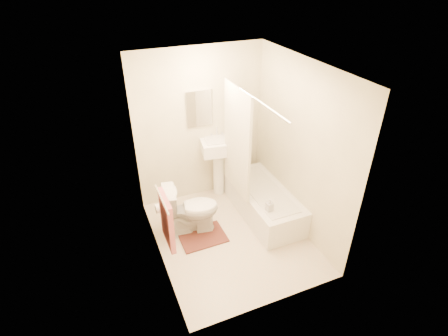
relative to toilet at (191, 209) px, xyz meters
name	(u,v)px	position (x,y,z in m)	size (l,w,h in m)	color
floor	(231,236)	(0.46, -0.34, -0.38)	(2.40, 2.40, 0.00)	beige
ceiling	(233,67)	(0.46, -0.34, 2.02)	(2.40, 2.40, 0.00)	white
wall_back	(200,127)	(0.46, 0.86, 0.82)	(2.00, 0.02, 2.40)	beige
wall_left	(152,181)	(-0.54, -0.34, 0.82)	(0.02, 2.40, 2.40)	beige
wall_right	(300,149)	(1.46, -0.34, 0.82)	(0.02, 2.40, 2.40)	beige
mirror	(200,109)	(0.46, 0.84, 1.12)	(0.40, 0.03, 0.55)	white
curtain_rod	(252,97)	(0.76, -0.24, 1.62)	(0.03, 0.03, 1.70)	silver
shower_curtain	(237,141)	(0.76, 0.16, 0.84)	(0.04, 0.80, 1.55)	silver
towel_bar	(162,199)	(-0.50, -0.59, 0.72)	(0.02, 0.02, 0.60)	silver
towel	(167,221)	(-0.47, -0.59, 0.40)	(0.06, 0.45, 0.66)	#CC7266
toilet_paper	(160,208)	(-0.47, -0.22, 0.32)	(0.12, 0.12, 0.11)	white
toilet	(191,209)	(0.00, 0.00, 0.00)	(0.43, 0.77, 0.76)	white
sink	(219,165)	(0.71, 0.72, 0.17)	(0.56, 0.45, 1.10)	white
bathtub	(263,202)	(1.13, -0.04, -0.17)	(0.66, 1.52, 0.43)	white
bath_mat	(203,236)	(0.08, -0.20, -0.37)	(0.64, 0.48, 0.02)	#4F271E
soap_bottle	(270,205)	(0.96, -0.50, 0.14)	(0.09, 0.09, 0.19)	silver
scrub_brush	(242,171)	(1.05, 0.54, 0.07)	(0.05, 0.18, 0.04)	green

